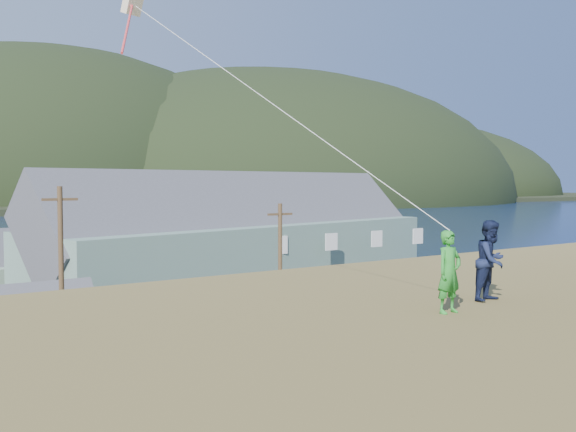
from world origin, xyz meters
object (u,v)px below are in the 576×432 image
object	(u,v)px
lodge	(247,239)
shed_white	(32,329)
kite_flyer_navy	(491,260)
kite_flyer_green	(449,272)

from	to	relation	value
lodge	shed_white	size ratio (longest dim) A/B	5.71
shed_white	kite_flyer_navy	size ratio (longest dim) A/B	3.77
lodge	kite_flyer_navy	world-z (taller)	lodge
shed_white	kite_flyer_navy	xyz separation A→B (m)	(3.94, -26.24, 6.02)
lodge	kite_flyer_green	xyz separation A→B (m)	(-17.75, -38.06, 3.04)
kite_flyer_green	shed_white	bearing A→B (deg)	93.67
lodge	kite_flyer_navy	size ratio (longest dim) A/B	21.53
kite_flyer_green	kite_flyer_navy	bearing A→B (deg)	11.60
kite_flyer_green	kite_flyer_navy	xyz separation A→B (m)	(1.80, 0.40, 0.06)
kite_flyer_navy	kite_flyer_green	bearing A→B (deg)	-177.07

